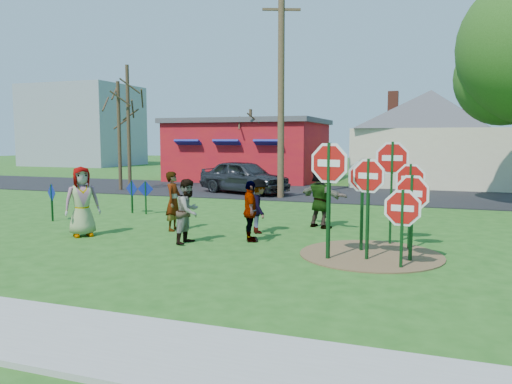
# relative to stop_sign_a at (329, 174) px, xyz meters

# --- Properties ---
(ground) EXTENTS (120.00, 120.00, 0.00)m
(ground) POSITION_rel_stop_sign_a_xyz_m (-3.66, 1.73, -1.86)
(ground) COLOR #215317
(ground) RESTS_ON ground
(road) EXTENTS (120.00, 7.50, 0.04)m
(road) POSITION_rel_stop_sign_a_xyz_m (-3.66, 13.23, -1.84)
(road) COLOR black
(road) RESTS_ON ground
(dirt_patch) EXTENTS (3.20, 3.20, 0.03)m
(dirt_patch) POSITION_rel_stop_sign_a_xyz_m (0.84, 0.73, -1.85)
(dirt_patch) COLOR brown
(dirt_patch) RESTS_ON ground
(red_building) EXTENTS (9.40, 7.69, 3.90)m
(red_building) POSITION_rel_stop_sign_a_xyz_m (-9.16, 19.72, 0.10)
(red_building) COLOR maroon
(red_building) RESTS_ON ground
(cream_house) EXTENTS (9.40, 9.40, 6.50)m
(cream_house) POSITION_rel_stop_sign_a_xyz_m (1.84, 19.73, 1.06)
(cream_house) COLOR beige
(cream_house) RESTS_ON ground
(distant_building) EXTENTS (10.00, 8.00, 8.00)m
(distant_building) POSITION_rel_stop_sign_a_xyz_m (-31.66, 31.73, 2.14)
(distant_building) COLOR #8C939E
(distant_building) RESTS_ON ground
(stop_sign_a) EXTENTS (1.15, 0.35, 2.70)m
(stop_sign_a) POSITION_rel_stop_sign_a_xyz_m (0.00, 0.00, 0.00)
(stop_sign_a) COLOR #103C16
(stop_sign_a) RESTS_ON ground
(stop_sign_b) EXTENTS (1.10, 0.10, 2.71)m
(stop_sign_b) POSITION_rel_stop_sign_a_xyz_m (1.14, 2.07, 0.08)
(stop_sign_b) COLOR #103C16
(stop_sign_b) RESTS_ON ground
(stop_sign_c) EXTENTS (0.97, 0.33, 2.34)m
(stop_sign_c) POSITION_rel_stop_sign_a_xyz_m (0.81, 0.21, -0.24)
(stop_sign_c) COLOR #103C16
(stop_sign_c) RESTS_ON ground
(stop_sign_d) EXTENTS (0.94, 0.06, 2.17)m
(stop_sign_d) POSITION_rel_stop_sign_a_xyz_m (1.60, 1.63, -0.32)
(stop_sign_d) COLOR #103C16
(stop_sign_d) RESTS_ON ground
(stop_sign_e) EXTENTS (1.01, 0.14, 1.74)m
(stop_sign_e) POSITION_rel_stop_sign_a_xyz_m (1.55, -0.26, -0.73)
(stop_sign_e) COLOR #103C16
(stop_sign_e) RESTS_ON ground
(stop_sign_f) EXTENTS (0.98, 0.44, 2.01)m
(stop_sign_f) POSITION_rel_stop_sign_a_xyz_m (1.70, 0.41, -0.50)
(stop_sign_f) COLOR #103C16
(stop_sign_f) RESTS_ON ground
(stop_sign_g) EXTENTS (0.83, 0.55, 2.25)m
(stop_sign_g) POSITION_rel_stop_sign_a_xyz_m (0.57, 1.06, -0.30)
(stop_sign_g) COLOR #103C16
(stop_sign_g) RESTS_ON ground
(blue_diamond_b) EXTENTS (0.52, 0.26, 1.20)m
(blue_diamond_b) POSITION_rel_stop_sign_a_xyz_m (-9.36, 2.14, -1.12)
(blue_diamond_b) COLOR #103C16
(blue_diamond_b) RESTS_ON ground
(blue_diamond_c) EXTENTS (0.56, 0.18, 1.16)m
(blue_diamond_c) POSITION_rel_stop_sign_a_xyz_m (-7.95, 4.51, -1.14)
(blue_diamond_c) COLOR #103C16
(blue_diamond_c) RESTS_ON ground
(blue_diamond_d) EXTENTS (0.56, 0.14, 1.17)m
(blue_diamond_d) POSITION_rel_stop_sign_a_xyz_m (-7.34, 4.44, -1.14)
(blue_diamond_d) COLOR #103C16
(blue_diamond_d) RESTS_ON ground
(person_a) EXTENTS (1.06, 1.09, 1.89)m
(person_a) POSITION_rel_stop_sign_a_xyz_m (-6.78, 0.40, -0.92)
(person_a) COLOR #43498F
(person_a) RESTS_ON ground
(person_b) EXTENTS (0.47, 0.66, 1.70)m
(person_b) POSITION_rel_stop_sign_a_xyz_m (-4.88, 1.99, -1.01)
(person_b) COLOR teal
(person_b) RESTS_ON ground
(person_c) EXTENTS (0.67, 0.83, 1.63)m
(person_c) POSITION_rel_stop_sign_a_xyz_m (-3.66, 0.55, -1.05)
(person_c) COLOR #945A43
(person_c) RESTS_ON ground
(person_d) EXTENTS (0.98, 1.13, 1.52)m
(person_d) POSITION_rel_stop_sign_a_xyz_m (-2.45, 2.43, -1.11)
(person_d) COLOR #343439
(person_d) RESTS_ON ground
(person_e) EXTENTS (0.74, 0.99, 1.56)m
(person_e) POSITION_rel_stop_sign_a_xyz_m (-2.26, 1.25, -1.08)
(person_e) COLOR #462854
(person_e) RESTS_ON ground
(person_f) EXTENTS (1.74, 1.32, 1.83)m
(person_f) POSITION_rel_stop_sign_a_xyz_m (-1.02, 3.88, -0.95)
(person_f) COLOR #1D572D
(person_f) RESTS_ON ground
(suv) EXTENTS (5.01, 3.33, 1.59)m
(suv) POSITION_rel_stop_sign_a_xyz_m (-6.46, 11.75, -1.03)
(suv) COLOR #28282D
(suv) RESTS_ON road
(utility_pole) EXTENTS (2.16, 0.95, 9.29)m
(utility_pole) POSITION_rel_stop_sign_a_xyz_m (-4.27, 10.57, 3.02)
(utility_pole) COLOR #4C3823
(utility_pole) RESTS_ON ground
(bare_tree_west) EXTENTS (1.80, 1.80, 6.32)m
(bare_tree_west) POSITION_rel_stop_sign_a_xyz_m (-12.49, 11.18, 2.23)
(bare_tree_west) COLOR #382819
(bare_tree_west) RESTS_ON ground
(bare_tree_east) EXTENTS (1.80, 1.80, 4.34)m
(bare_tree_east) POSITION_rel_stop_sign_a_xyz_m (-7.87, 16.48, 0.94)
(bare_tree_east) COLOR #382819
(bare_tree_east) RESTS_ON ground
(bare_tree_mid) EXTENTS (1.80, 1.80, 5.53)m
(bare_tree_mid) POSITION_rel_stop_sign_a_xyz_m (-13.05, 11.17, 1.72)
(bare_tree_mid) COLOR #382819
(bare_tree_mid) RESTS_ON ground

